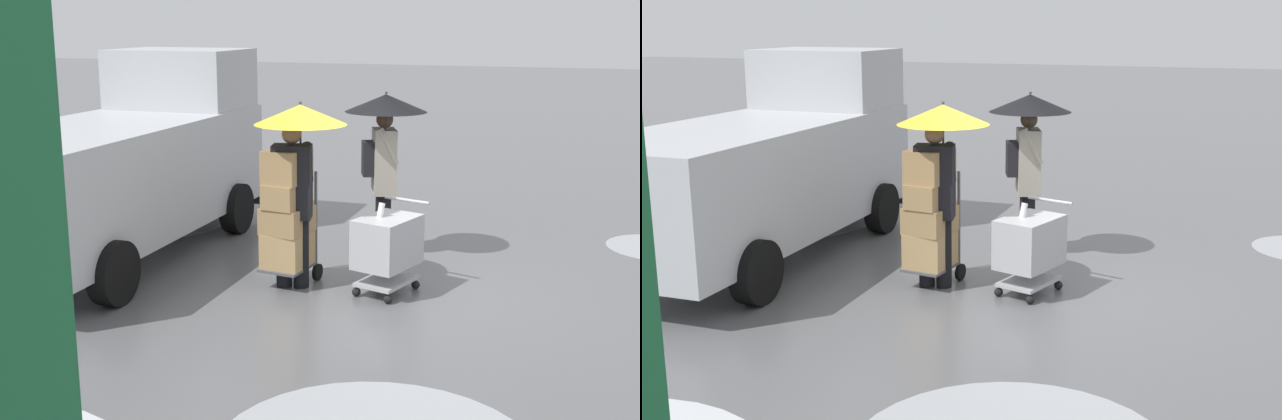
% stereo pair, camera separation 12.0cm
% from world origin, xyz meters
% --- Properties ---
extents(ground_plane, '(90.00, 90.00, 0.00)m').
position_xyz_m(ground_plane, '(0.00, 0.00, 0.00)').
color(ground_plane, '#5B5B5E').
extents(slush_patch_near_cluster, '(2.71, 2.71, 0.01)m').
position_xyz_m(slush_patch_near_cluster, '(4.63, -2.09, 0.00)').
color(slush_patch_near_cluster, '#999BA0').
rests_on(slush_patch_near_cluster, ground).
extents(cargo_van_parked_right, '(2.29, 5.38, 2.60)m').
position_xyz_m(cargo_van_parked_right, '(3.88, -0.42, 1.18)').
color(cargo_van_parked_right, '#B7BABF').
rests_on(cargo_van_parked_right, ground).
extents(shopping_cart_vendor, '(0.76, 0.94, 1.04)m').
position_xyz_m(shopping_cart_vendor, '(0.19, 0.05, 0.57)').
color(shopping_cart_vendor, '#B2B2B7').
rests_on(shopping_cart_vendor, ground).
extents(hand_dolly_boxes, '(0.58, 0.75, 1.60)m').
position_xyz_m(hand_dolly_boxes, '(1.35, 0.15, 0.86)').
color(hand_dolly_boxes, '#515156').
rests_on(hand_dolly_boxes, ground).
extents(pedestrian_pink_side, '(1.04, 1.04, 2.15)m').
position_xyz_m(pedestrian_pink_side, '(0.63, -1.39, 1.57)').
color(pedestrian_pink_side, black).
rests_on(pedestrian_pink_side, ground).
extents(pedestrian_black_side, '(1.04, 1.04, 2.15)m').
position_xyz_m(pedestrian_black_side, '(1.21, 0.19, 1.58)').
color(pedestrian_black_side, black).
rests_on(pedestrian_black_side, ground).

